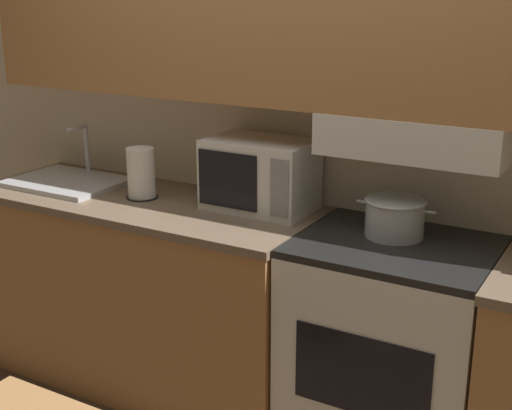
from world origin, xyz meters
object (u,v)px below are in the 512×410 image
(sink_basin, at_px, (67,181))
(paper_towel_roll, at_px, (141,173))
(cooking_pot, at_px, (395,217))
(stove_range, at_px, (389,352))
(microwave, at_px, (260,175))

(sink_basin, bearing_deg, paper_towel_roll, 0.45)
(cooking_pot, distance_m, sink_basin, 1.66)
(stove_range, xyz_separation_m, microwave, (-0.67, 0.12, 0.62))
(cooking_pot, xyz_separation_m, paper_towel_roll, (-1.19, -0.08, 0.04))
(paper_towel_roll, bearing_deg, sink_basin, -179.55)
(cooking_pot, height_order, paper_towel_roll, paper_towel_roll)
(cooking_pot, relative_size, microwave, 0.69)
(cooking_pot, bearing_deg, microwave, 175.52)
(sink_basin, xyz_separation_m, paper_towel_roll, (0.47, 0.00, 0.10))
(sink_basin, distance_m, paper_towel_roll, 0.48)
(cooking_pot, relative_size, sink_basin, 0.59)
(cooking_pot, distance_m, paper_towel_roll, 1.19)
(stove_range, distance_m, cooking_pot, 0.55)
(stove_range, height_order, microwave, microwave)
(sink_basin, height_order, paper_towel_roll, sink_basin)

